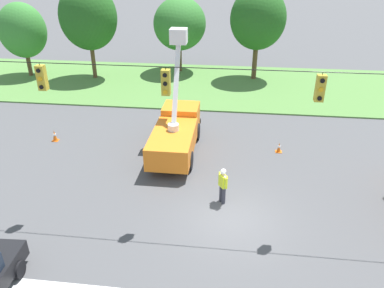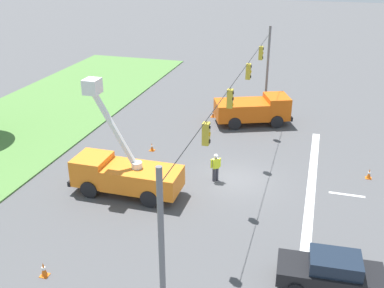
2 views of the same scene
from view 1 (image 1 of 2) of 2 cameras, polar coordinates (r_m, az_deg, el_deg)
ground_plane at (r=16.61m, az=5.99°, el=-11.22°), size 200.00×200.00×0.00m
grass_verge at (r=32.67m, az=6.82°, el=8.82°), size 56.00×12.00×0.10m
signal_gantry at (r=14.22m, az=7.19°, el=3.36°), size 26.20×0.33×7.20m
tree_far_west at (r=37.34m, az=-24.44°, el=15.46°), size 4.20×3.63×6.50m
tree_west at (r=34.51m, az=-15.56°, el=18.16°), size 4.92×4.38×8.16m
tree_centre at (r=35.60m, az=-1.88°, el=17.82°), size 4.75×5.18×6.79m
tree_east at (r=33.54m, az=10.03°, el=18.27°), size 4.69×4.48×7.86m
utility_truck_bucket_lift at (r=21.13m, az=-2.45°, el=2.10°), size 2.33×6.34×6.64m
road_worker at (r=16.97m, az=4.72°, el=-6.05°), size 0.42×0.55×1.77m
traffic_cone_mid_left at (r=22.03m, az=13.10°, el=-0.53°), size 0.36×0.36×0.59m
traffic_cone_mid_right at (r=24.20m, az=-20.20°, el=1.21°), size 0.36×0.36×0.70m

